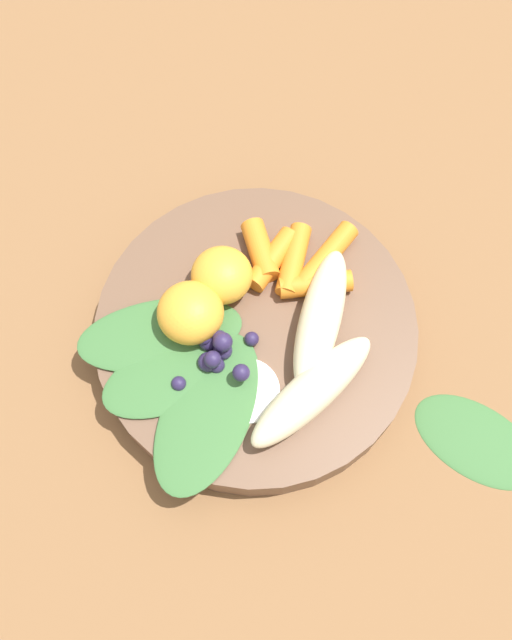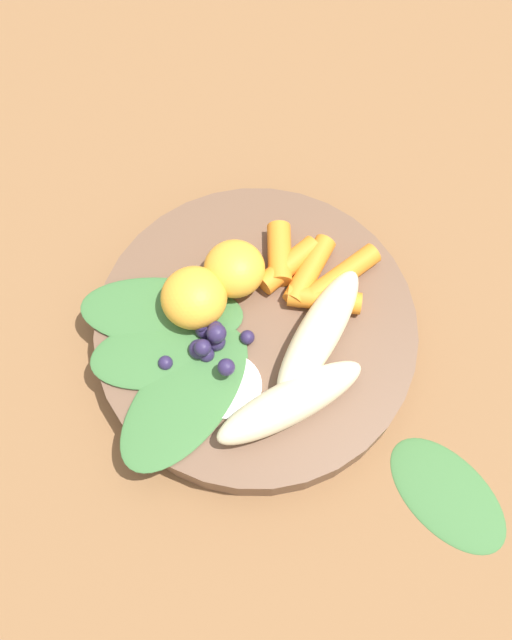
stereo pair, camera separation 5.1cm
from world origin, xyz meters
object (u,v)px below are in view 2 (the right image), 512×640
(banana_peeled_left, at_px, (319,333))
(orange_segment_near, at_px, (194,298))
(banana_peeled_right, at_px, (290,402))
(bowl, at_px, (256,333))
(kale_leaf_stray, at_px, (448,494))

(banana_peeled_left, distance_m, orange_segment_near, 0.09)
(banana_peeled_right, distance_m, orange_segment_near, 0.10)
(banana_peeled_right, relative_size, orange_segment_near, 2.32)
(bowl, relative_size, kale_leaf_stray, 2.43)
(orange_segment_near, bearing_deg, bowl, 100.96)
(bowl, relative_size, orange_segment_near, 4.96)
(banana_peeled_left, relative_size, banana_peeled_right, 1.00)
(banana_peeled_left, relative_size, orange_segment_near, 2.32)
(banana_peeled_right, bearing_deg, kale_leaf_stray, -54.27)
(orange_segment_near, xyz_separation_m, kale_leaf_stray, (0.03, 0.22, -0.05))
(bowl, height_order, banana_peeled_right, banana_peeled_right)
(orange_segment_near, bearing_deg, banana_peeled_right, 69.84)
(banana_peeled_left, relative_size, kale_leaf_stray, 1.14)
(bowl, bearing_deg, banana_peeled_left, 102.84)
(bowl, xyz_separation_m, banana_peeled_left, (-0.01, 0.05, 0.03))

